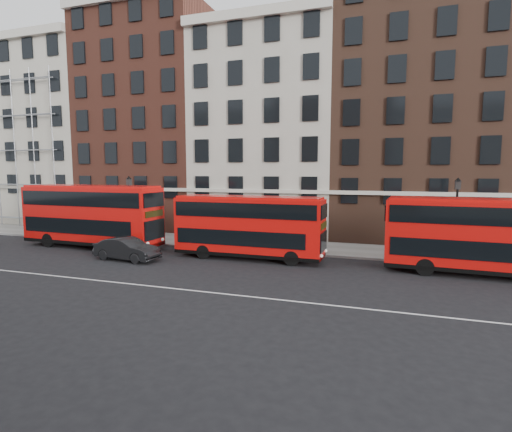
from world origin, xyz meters
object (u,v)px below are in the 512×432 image
(bus_b, at_px, (91,214))
(bus_d, at_px, (483,235))
(car_front, at_px, (127,249))
(bus_c, at_px, (248,225))

(bus_b, xyz_separation_m, bus_d, (26.77, 0.00, -0.23))
(bus_b, distance_m, bus_d, 26.77)
(car_front, bearing_deg, bus_b, 66.52)
(bus_d, bearing_deg, car_front, -169.07)
(bus_c, relative_size, bus_d, 0.96)
(bus_b, xyz_separation_m, car_front, (5.37, -2.98, -1.82))
(bus_c, distance_m, car_front, 8.20)
(bus_c, bearing_deg, bus_d, 0.33)
(bus_c, xyz_separation_m, car_front, (-7.49, -2.98, -1.51))
(bus_c, relative_size, car_front, 2.21)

